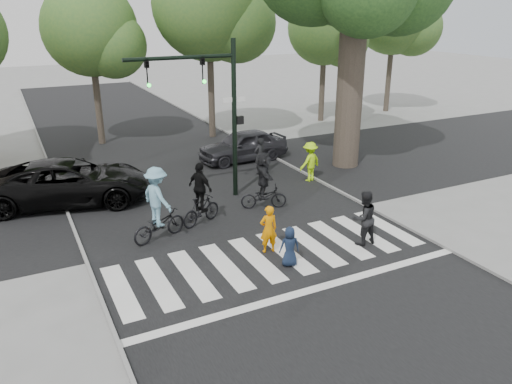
# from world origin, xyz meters

# --- Properties ---
(ground) EXTENTS (120.00, 120.00, 0.00)m
(ground) POSITION_xyz_m (0.00, 0.00, 0.00)
(ground) COLOR gray
(ground) RESTS_ON ground
(road_stem) EXTENTS (10.00, 70.00, 0.01)m
(road_stem) POSITION_xyz_m (0.00, 5.00, 0.01)
(road_stem) COLOR black
(road_stem) RESTS_ON ground
(road_cross) EXTENTS (70.00, 10.00, 0.01)m
(road_cross) POSITION_xyz_m (0.00, 8.00, 0.01)
(road_cross) COLOR black
(road_cross) RESTS_ON ground
(curb_left) EXTENTS (0.10, 70.00, 0.10)m
(curb_left) POSITION_xyz_m (-5.05, 5.00, 0.05)
(curb_left) COLOR gray
(curb_left) RESTS_ON ground
(curb_right) EXTENTS (0.10, 70.00, 0.10)m
(curb_right) POSITION_xyz_m (5.05, 5.00, 0.05)
(curb_right) COLOR gray
(curb_right) RESTS_ON ground
(crosswalk) EXTENTS (10.00, 3.85, 0.01)m
(crosswalk) POSITION_xyz_m (0.00, 0.66, 0.01)
(crosswalk) COLOR silver
(crosswalk) RESTS_ON ground
(traffic_signal) EXTENTS (4.45, 0.29, 6.00)m
(traffic_signal) POSITION_xyz_m (0.35, 6.20, 3.90)
(traffic_signal) COLOR black
(traffic_signal) RESTS_ON ground
(bg_tree_2) EXTENTS (5.04, 4.80, 8.40)m
(bg_tree_2) POSITION_xyz_m (-1.76, 16.62, 5.78)
(bg_tree_2) COLOR brown
(bg_tree_2) RESTS_ON ground
(bg_tree_3) EXTENTS (6.30, 6.00, 10.20)m
(bg_tree_3) POSITION_xyz_m (4.31, 15.27, 6.94)
(bg_tree_3) COLOR brown
(bg_tree_3) RESTS_ON ground
(bg_tree_4) EXTENTS (4.83, 4.60, 8.15)m
(bg_tree_4) POSITION_xyz_m (12.23, 16.12, 5.64)
(bg_tree_4) COLOR brown
(bg_tree_4) RESTS_ON ground
(bg_tree_5) EXTENTS (5.67, 5.40, 9.30)m
(bg_tree_5) POSITION_xyz_m (18.27, 16.69, 6.36)
(bg_tree_5) COLOR brown
(bg_tree_5) RESTS_ON ground
(pedestrian_woman) EXTENTS (0.59, 0.42, 1.51)m
(pedestrian_woman) POSITION_xyz_m (0.05, 1.27, 0.76)
(pedestrian_woman) COLOR orange
(pedestrian_woman) RESTS_ON ground
(pedestrian_child) EXTENTS (0.67, 0.53, 1.20)m
(pedestrian_child) POSITION_xyz_m (0.18, 0.24, 0.60)
(pedestrian_child) COLOR #142036
(pedestrian_child) RESTS_ON ground
(pedestrian_adult) EXTENTS (0.86, 0.67, 1.77)m
(pedestrian_adult) POSITION_xyz_m (2.95, 0.42, 0.88)
(pedestrian_adult) COLOR black
(pedestrian_adult) RESTS_ON ground
(cyclist_left) EXTENTS (2.03, 1.41, 2.43)m
(cyclist_left) POSITION_xyz_m (-2.66, 3.63, 1.05)
(cyclist_left) COLOR black
(cyclist_left) RESTS_ON ground
(cyclist_mid) EXTENTS (1.73, 1.11, 2.19)m
(cyclist_mid) POSITION_xyz_m (-1.02, 4.16, 0.90)
(cyclist_mid) COLOR black
(cyclist_mid) RESTS_ON ground
(cyclist_right) EXTENTS (1.80, 1.66, 2.15)m
(cyclist_right) POSITION_xyz_m (1.56, 4.47, 0.96)
(cyclist_right) COLOR black
(cyclist_right) RESTS_ON ground
(car_suv) EXTENTS (6.52, 4.13, 1.68)m
(car_suv) POSITION_xyz_m (-4.73, 8.25, 0.84)
(car_suv) COLOR black
(car_suv) RESTS_ON ground
(car_grey) EXTENTS (4.45, 1.97, 1.49)m
(car_grey) POSITION_xyz_m (3.53, 10.41, 0.74)
(car_grey) COLOR #2C2B30
(car_grey) RESTS_ON ground
(bystander_hivis) EXTENTS (1.23, 0.91, 1.70)m
(bystander_hivis) POSITION_xyz_m (4.77, 6.36, 0.85)
(bystander_hivis) COLOR #B5F811
(bystander_hivis) RESTS_ON ground
(bystander_dark) EXTENTS (0.67, 0.52, 1.64)m
(bystander_dark) POSITION_xyz_m (3.31, 8.18, 0.82)
(bystander_dark) COLOR black
(bystander_dark) RESTS_ON ground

